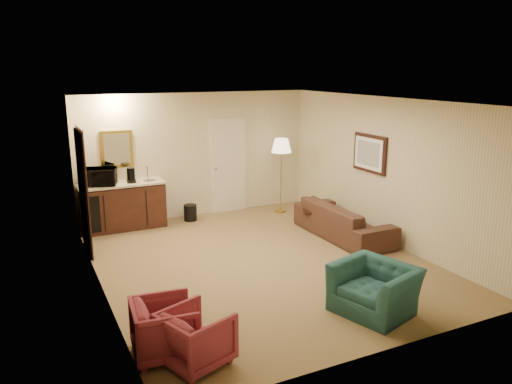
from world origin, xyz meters
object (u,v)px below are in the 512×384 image
floor_lamp (281,176)px  microwave (100,175)px  waste_bin (190,213)px  coffee_maker (131,175)px  sofa (343,215)px  rose_chair_near (164,326)px  teal_armchair (375,281)px  wetbar_cabinet (123,206)px  rose_chair_far (196,335)px  coffee_table (319,219)px

floor_lamp → microwave: floor_lamp is taller
waste_bin → coffee_maker: bearing=179.0°
sofa → rose_chair_near: 4.76m
teal_armchair → rose_chair_near: teal_armchair is taller
microwave → floor_lamp: bearing=13.0°
wetbar_cabinet → waste_bin: 1.38m
coffee_maker → waste_bin: bearing=-18.4°
microwave → teal_armchair: bearing=-44.3°
rose_chair_far → microwave: (-0.14, 5.03, 0.78)m
wetbar_cabinet → waste_bin: size_ratio=4.91×
teal_armchair → microwave: bearing=-168.9°
teal_armchair → microwave: size_ratio=1.64×
coffee_table → floor_lamp: floor_lamp is taller
rose_chair_near → coffee_maker: 4.77m
rose_chair_far → coffee_table: 4.97m
teal_armchair → floor_lamp: floor_lamp is taller
wetbar_cabinet → microwave: microwave is taller
coffee_table → floor_lamp: 1.53m
floor_lamp → waste_bin: (-2.00, 0.25, -0.65)m
waste_bin → coffee_maker: (-1.17, 0.02, 0.90)m
coffee_maker → teal_armchair: bearing=-84.7°
sofa → coffee_table: bearing=14.0°
wetbar_cabinet → rose_chair_near: 4.75m
floor_lamp → teal_armchair: bearing=-103.8°
sofa → floor_lamp: floor_lamp is taller
coffee_table → rose_chair_far: bearing=-138.1°
coffee_table → waste_bin: coffee_table is taller
teal_armchair → rose_chair_near: 2.73m
rose_chair_near → microwave: 4.78m
rose_chair_far → coffee_maker: 5.06m
wetbar_cabinet → floor_lamp: floor_lamp is taller
teal_armchair → rose_chair_far: 2.47m
wetbar_cabinet → teal_armchair: wetbar_cabinet is taller
teal_armchair → rose_chair_far: size_ratio=1.44×
sofa → coffee_maker: size_ratio=7.43×
rose_chair_near → microwave: size_ratio=1.17×
sofa → teal_armchair: bearing=151.7°
coffee_maker → rose_chair_far: bearing=-112.4°
wetbar_cabinet → rose_chair_far: bearing=-92.8°
wetbar_cabinet → coffee_maker: 0.64m
sofa → floor_lamp: (-0.25, 1.98, 0.39)m
floor_lamp → waste_bin: floor_lamp is taller
floor_lamp → sofa: bearing=-82.8°
rose_chair_far → waste_bin: rose_chair_far is taller
wetbar_cabinet → rose_chair_far: size_ratio=2.43×
waste_bin → sofa: bearing=-44.8°
sofa → microwave: 4.66m
rose_chair_far → wetbar_cabinet: bearing=-22.9°
wetbar_cabinet → rose_chair_far: (-0.25, -5.04, -0.12)m
rose_chair_far → microwave: microwave is taller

